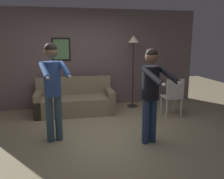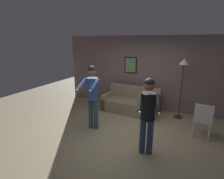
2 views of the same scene
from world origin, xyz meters
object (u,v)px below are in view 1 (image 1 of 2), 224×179
(torchiere_lamp, at_px, (133,49))
(person_standing_left, at_px, (53,83))
(couch, at_px, (75,102))
(person_standing_right, at_px, (151,87))
(dining_chair_distant, at_px, (173,95))

(torchiere_lamp, relative_size, person_standing_left, 1.07)
(couch, bearing_deg, torchiere_lamp, 6.44)
(couch, xyz_separation_m, torchiere_lamp, (1.58, 0.18, 1.27))
(couch, distance_m, person_standing_right, 2.52)
(couch, height_order, person_standing_left, person_standing_left)
(person_standing_right, bearing_deg, person_standing_left, 163.10)
(torchiere_lamp, distance_m, dining_chair_distant, 1.60)
(person_standing_left, xyz_separation_m, dining_chair_distant, (2.76, 0.75, -0.57))
(person_standing_left, distance_m, person_standing_right, 1.73)
(torchiere_lamp, bearing_deg, person_standing_left, -139.59)
(torchiere_lamp, height_order, person_standing_left, torchiere_lamp)
(torchiere_lamp, relative_size, dining_chair_distant, 2.05)
(couch, distance_m, dining_chair_distant, 2.40)
(person_standing_left, bearing_deg, torchiere_lamp, 40.41)
(person_standing_left, xyz_separation_m, person_standing_right, (1.65, -0.50, -0.07))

